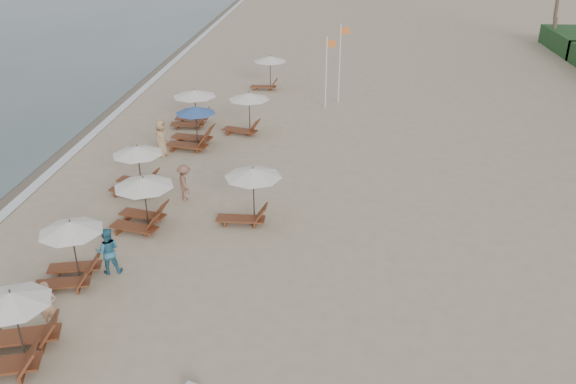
# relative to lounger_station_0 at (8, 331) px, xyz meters

# --- Properties ---
(ground) EXTENTS (160.00, 160.00, 0.00)m
(ground) POSITION_rel_lounger_station_0_xyz_m (6.47, 4.42, -0.96)
(ground) COLOR tan
(ground) RESTS_ON ground
(wet_sand_band) EXTENTS (3.20, 140.00, 0.01)m
(wet_sand_band) POSITION_rel_lounger_station_0_xyz_m (-6.03, 14.42, -0.95)
(wet_sand_band) COLOR #6B5E4C
(wet_sand_band) RESTS_ON ground
(foam_line) EXTENTS (0.50, 140.00, 0.02)m
(foam_line) POSITION_rel_lounger_station_0_xyz_m (-4.73, 14.42, -0.95)
(foam_line) COLOR white
(foam_line) RESTS_ON ground
(lounger_station_0) EXTENTS (2.68, 2.60, 2.23)m
(lounger_station_0) POSITION_rel_lounger_station_0_xyz_m (0.00, 0.00, 0.00)
(lounger_station_0) COLOR brown
(lounger_station_0) RESTS_ON ground
(lounger_station_1) EXTENTS (2.35, 2.07, 2.23)m
(lounger_station_1) POSITION_rel_lounger_station_0_xyz_m (0.06, 3.80, 0.20)
(lounger_station_1) COLOR brown
(lounger_station_1) RESTS_ON ground
(lounger_station_2) EXTENTS (2.54, 2.28, 2.06)m
(lounger_station_2) POSITION_rel_lounger_station_0_xyz_m (1.19, 7.64, 0.14)
(lounger_station_2) COLOR brown
(lounger_station_2) RESTS_ON ground
(lounger_station_3) EXTENTS (2.43, 2.17, 2.06)m
(lounger_station_3) POSITION_rel_lounger_station_0_xyz_m (-0.04, 10.79, 0.14)
(lounger_station_3) COLOR brown
(lounger_station_3) RESTS_ON ground
(lounger_station_4) EXTENTS (2.65, 2.35, 2.15)m
(lounger_station_4) POSITION_rel_lounger_station_0_xyz_m (1.11, 16.23, -0.01)
(lounger_station_4) COLOR brown
(lounger_station_4) RESTS_ON ground
(lounger_station_5) EXTENTS (2.62, 2.43, 2.05)m
(lounger_station_5) POSITION_rel_lounger_station_0_xyz_m (0.39, 19.49, 0.16)
(lounger_station_5) COLOR brown
(lounger_station_5) RESTS_ON ground
(inland_station_0) EXTENTS (2.61, 2.24, 2.22)m
(inland_station_0) POSITION_rel_lounger_station_0_xyz_m (5.22, 8.35, 0.45)
(inland_station_0) COLOR brown
(inland_station_0) RESTS_ON ground
(inland_station_1) EXTENTS (2.67, 2.24, 2.22)m
(inland_station_1) POSITION_rel_lounger_station_0_xyz_m (3.59, 18.46, 0.45)
(inland_station_1) COLOR brown
(inland_station_1) RESTS_ON ground
(inland_station_2) EXTENTS (2.49, 2.24, 2.22)m
(inland_station_2) POSITION_rel_lounger_station_0_xyz_m (3.78, 27.34, 0.53)
(inland_station_2) COLOR brown
(inland_station_2) RESTS_ON ground
(beachgoer_near) EXTENTS (0.60, 0.45, 1.50)m
(beachgoer_near) POSITION_rel_lounger_station_0_xyz_m (0.37, 1.48, -0.21)
(beachgoer_near) COLOR tan
(beachgoer_near) RESTS_ON ground
(beachgoer_mid_a) EXTENTS (0.95, 0.83, 1.66)m
(beachgoer_mid_a) POSITION_rel_lounger_station_0_xyz_m (1.07, 4.43, -0.13)
(beachgoer_mid_a) COLOR teal
(beachgoer_mid_a) RESTS_ON ground
(beachgoer_mid_b) EXTENTS (1.00, 1.19, 1.60)m
(beachgoer_mid_b) POSITION_rel_lounger_station_0_xyz_m (2.28, 10.05, -0.16)
(beachgoer_mid_b) COLOR brown
(beachgoer_mid_b) RESTS_ON ground
(beachgoer_far_b) EXTENTS (0.77, 1.02, 1.87)m
(beachgoer_far_b) POSITION_rel_lounger_station_0_xyz_m (-0.06, 14.84, -0.03)
(beachgoer_far_b) COLOR tan
(beachgoer_far_b) RESTS_ON ground
(flag_pole_near) EXTENTS (0.59, 0.08, 4.32)m
(flag_pole_near) POSITION_rel_lounger_station_0_xyz_m (7.81, 23.46, 1.44)
(flag_pole_near) COLOR silver
(flag_pole_near) RESTS_ON ground
(flag_pole_far) EXTENTS (0.60, 0.08, 4.88)m
(flag_pole_far) POSITION_rel_lounger_station_0_xyz_m (8.60, 24.61, 1.74)
(flag_pole_far) COLOR silver
(flag_pole_far) RESTS_ON ground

